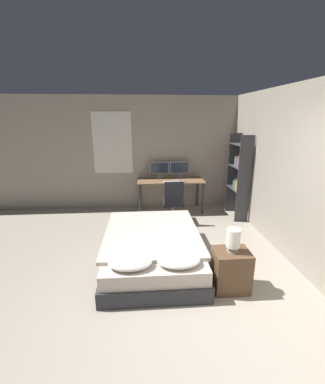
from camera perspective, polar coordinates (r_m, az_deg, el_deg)
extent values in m
plane|color=#9E9384|center=(3.25, 7.78, -26.64)|extent=(20.00, 20.00, 0.00)
cube|color=#9E9384|center=(6.39, 0.73, 8.63)|extent=(12.00, 0.06, 2.70)
cube|color=silver|center=(6.33, -11.06, 10.64)|extent=(0.93, 0.01, 1.45)
cube|color=black|center=(6.34, -11.06, 10.65)|extent=(0.85, 0.01, 1.37)
cube|color=#9E9384|center=(4.54, 26.33, 3.76)|extent=(0.06, 12.00, 2.70)
cube|color=#2D2D33|center=(4.18, -2.25, -13.80)|extent=(1.42, 2.09, 0.22)
cube|color=beige|center=(4.08, -2.28, -11.24)|extent=(1.36, 2.03, 0.20)
cube|color=beige|center=(4.13, -2.37, -8.90)|extent=(1.46, 1.76, 0.05)
ellipsoid|color=white|center=(3.31, -7.18, -15.19)|extent=(0.55, 0.38, 0.13)
ellipsoid|color=white|center=(3.33, 3.64, -14.84)|extent=(0.55, 0.38, 0.13)
cube|color=brown|center=(3.63, 14.91, -16.41)|extent=(0.46, 0.38, 0.55)
cylinder|color=gray|center=(3.49, 15.26, -12.48)|extent=(0.15, 0.15, 0.01)
cylinder|color=gray|center=(3.47, 15.30, -12.01)|extent=(0.02, 0.02, 0.05)
cylinder|color=silver|center=(3.41, 15.48, -9.84)|extent=(0.17, 0.17, 0.24)
cube|color=#846042|center=(6.11, 1.79, 2.59)|extent=(1.56, 0.68, 0.03)
cylinder|color=#2D2D33|center=(5.90, -5.02, -1.85)|extent=(0.05, 0.05, 0.74)
cylinder|color=#2D2D33|center=(6.06, 8.94, -1.50)|extent=(0.05, 0.05, 0.74)
cylinder|color=#2D2D33|center=(6.45, -4.99, -0.26)|extent=(0.05, 0.05, 0.74)
cylinder|color=#2D2D33|center=(6.60, 7.81, 0.02)|extent=(0.05, 0.05, 0.74)
cylinder|color=#B7B7BC|center=(6.31, -0.72, 3.24)|extent=(0.16, 0.16, 0.01)
cylinder|color=#B7B7BC|center=(6.30, -0.72, 3.69)|extent=(0.03, 0.03, 0.09)
cube|color=#B7B7BC|center=(6.26, -0.73, 5.39)|extent=(0.47, 0.03, 0.29)
cube|color=#232D42|center=(6.25, -0.72, 5.37)|extent=(0.44, 0.00, 0.26)
cylinder|color=#B7B7BC|center=(6.37, 3.82, 3.31)|extent=(0.16, 0.16, 0.01)
cylinder|color=#B7B7BC|center=(6.35, 3.83, 3.76)|extent=(0.03, 0.03, 0.09)
cube|color=#B7B7BC|center=(6.32, 3.86, 5.45)|extent=(0.47, 0.03, 0.29)
cube|color=#232D42|center=(6.30, 3.88, 5.42)|extent=(0.44, 0.00, 0.26)
cube|color=#B7B7BC|center=(5.88, 2.04, 2.27)|extent=(0.39, 0.13, 0.02)
ellipsoid|color=#B7B7BC|center=(5.92, 4.79, 2.41)|extent=(0.07, 0.05, 0.04)
cylinder|color=black|center=(5.70, 2.25, -6.24)|extent=(0.52, 0.52, 0.04)
cylinder|color=gray|center=(5.63, 2.28, -4.40)|extent=(0.05, 0.05, 0.35)
cube|color=black|center=(5.56, 2.30, -2.38)|extent=(0.44, 0.44, 0.07)
cube|color=black|center=(5.29, 2.58, -0.25)|extent=(0.40, 0.05, 0.48)
cube|color=#333338|center=(5.66, 17.69, 2.51)|extent=(0.29, 0.02, 1.86)
cube|color=#333338|center=(6.28, 15.42, 4.01)|extent=(0.29, 0.02, 1.86)
cube|color=#333338|center=(6.03, 16.29, 0.72)|extent=(0.29, 0.66, 0.02)
cube|color=#333338|center=(5.92, 16.67, 5.40)|extent=(0.29, 0.66, 0.02)
cube|color=#333338|center=(5.85, 17.06, 10.05)|extent=(0.29, 0.66, 0.02)
cube|color=orange|center=(5.72, 17.44, 1.20)|extent=(0.24, 0.03, 0.25)
cube|color=#BCB29E|center=(5.77, 17.27, 1.02)|extent=(0.24, 0.03, 0.19)
cube|color=gold|center=(5.80, 17.12, 1.25)|extent=(0.24, 0.03, 0.21)
cube|color=#BCB29E|center=(5.84, 16.99, 1.39)|extent=(0.24, 0.03, 0.22)
cube|color=gold|center=(5.87, 16.85, 1.37)|extent=(0.24, 0.02, 0.20)
cube|color=#337042|center=(5.91, 16.72, 1.46)|extent=(0.24, 0.03, 0.19)
cube|color=teal|center=(5.93, 16.63, 1.72)|extent=(0.24, 0.02, 0.24)
cube|color=teal|center=(5.98, 16.47, 1.52)|extent=(0.24, 0.04, 0.17)
cube|color=#B2332D|center=(5.63, 17.85, 6.16)|extent=(0.24, 0.04, 0.25)
cube|color=#7A387F|center=(5.67, 17.66, 6.18)|extent=(0.24, 0.04, 0.23)
cube|color=orange|center=(5.72, 17.48, 6.38)|extent=(0.24, 0.03, 0.25)
cube|color=teal|center=(5.76, 17.32, 6.16)|extent=(0.24, 0.03, 0.20)
cube|color=#2D4784|center=(5.80, 17.16, 6.19)|extent=(0.24, 0.04, 0.19)
cube|color=teal|center=(5.84, 16.98, 6.47)|extent=(0.24, 0.04, 0.22)
cube|color=gold|center=(5.88, 16.83, 6.39)|extent=(0.24, 0.02, 0.19)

